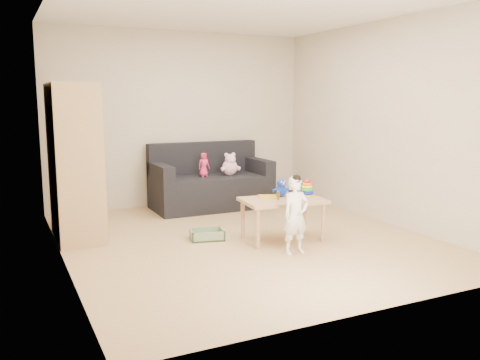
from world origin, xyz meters
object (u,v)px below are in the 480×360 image
sofa (211,192)px  toddler (296,217)px  wardrobe (74,162)px  play_table (283,219)px

sofa → toddler: 2.47m
wardrobe → play_table: wardrobe is taller
play_table → toddler: 0.55m
sofa → toddler: toddler is taller
wardrobe → play_table: size_ratio=1.95×
wardrobe → toddler: 2.59m
wardrobe → play_table: bearing=-27.9°
wardrobe → play_table: 2.47m
play_table → toddler: toddler is taller
toddler → wardrobe: bearing=139.4°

